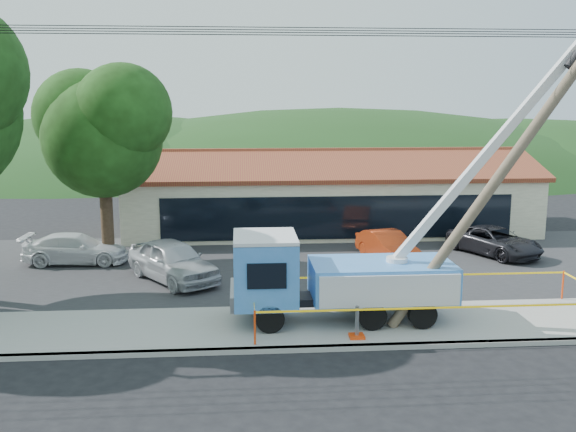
{
  "coord_description": "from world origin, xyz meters",
  "views": [
    {
      "loc": [
        -1.03,
        -15.88,
        7.44
      ],
      "look_at": [
        0.57,
        5.0,
        3.58
      ],
      "focal_mm": 40.0,
      "sensor_mm": 36.0,
      "label": 1
    }
  ],
  "objects_px": {
    "leaning_pole": "(507,166)",
    "car_red": "(387,263)",
    "car_white": "(77,265)",
    "car_silver": "(174,283)",
    "utility_truck": "(338,272)",
    "car_dark": "(494,257)"
  },
  "relations": [
    {
      "from": "car_white",
      "to": "car_silver",
      "type": "bearing_deg",
      "value": -122.48
    },
    {
      "from": "utility_truck",
      "to": "car_silver",
      "type": "height_order",
      "value": "utility_truck"
    },
    {
      "from": "car_red",
      "to": "car_dark",
      "type": "xyz_separation_m",
      "value": [
        5.33,
        0.75,
        0.0
      ]
    },
    {
      "from": "utility_truck",
      "to": "leaning_pole",
      "type": "relative_size",
      "value": 1.24
    },
    {
      "from": "utility_truck",
      "to": "leaning_pole",
      "type": "bearing_deg",
      "value": -9.38
    },
    {
      "from": "utility_truck",
      "to": "car_white",
      "type": "relative_size",
      "value": 2.58
    },
    {
      "from": "leaning_pole",
      "to": "car_red",
      "type": "bearing_deg",
      "value": 100.92
    },
    {
      "from": "car_red",
      "to": "car_white",
      "type": "distance_m",
      "value": 14.11
    },
    {
      "from": "utility_truck",
      "to": "car_red",
      "type": "relative_size",
      "value": 2.93
    },
    {
      "from": "car_red",
      "to": "leaning_pole",
      "type": "bearing_deg",
      "value": -93.45
    },
    {
      "from": "utility_truck",
      "to": "car_silver",
      "type": "distance_m",
      "value": 8.13
    },
    {
      "from": "utility_truck",
      "to": "car_white",
      "type": "height_order",
      "value": "utility_truck"
    },
    {
      "from": "utility_truck",
      "to": "car_dark",
      "type": "xyz_separation_m",
      "value": [
        8.82,
        8.54,
        -1.76
      ]
    },
    {
      "from": "car_dark",
      "to": "leaning_pole",
      "type": "bearing_deg",
      "value": -137.58
    },
    {
      "from": "car_silver",
      "to": "car_dark",
      "type": "height_order",
      "value": "car_silver"
    },
    {
      "from": "car_silver",
      "to": "leaning_pole",
      "type": "bearing_deg",
      "value": -63.66
    },
    {
      "from": "leaning_pole",
      "to": "car_dark",
      "type": "xyz_separation_m",
      "value": [
        3.66,
        9.39,
        -5.35
      ]
    },
    {
      "from": "car_silver",
      "to": "car_white",
      "type": "distance_m",
      "value": 5.62
    },
    {
      "from": "car_dark",
      "to": "car_white",
      "type": "bearing_deg",
      "value": 154.11
    },
    {
      "from": "utility_truck",
      "to": "car_white",
      "type": "bearing_deg",
      "value": 141.61
    },
    {
      "from": "car_silver",
      "to": "car_red",
      "type": "distance_m",
      "value": 9.8
    },
    {
      "from": "utility_truck",
      "to": "car_white",
      "type": "distance_m",
      "value": 13.65
    }
  ]
}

